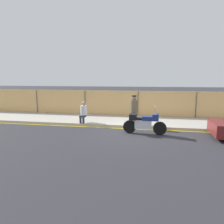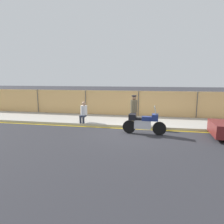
{
  "view_description": "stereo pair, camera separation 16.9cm",
  "coord_description": "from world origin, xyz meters",
  "views": [
    {
      "loc": [
        0.74,
        -10.58,
        2.92
      ],
      "look_at": [
        -1.49,
        1.67,
        0.81
      ],
      "focal_mm": 32.0,
      "sensor_mm": 36.0,
      "label": 1
    },
    {
      "loc": [
        0.91,
        -10.55,
        2.92
      ],
      "look_at": [
        -1.49,
        1.67,
        0.81
      ],
      "focal_mm": 32.0,
      "sensor_mm": 36.0,
      "label": 2
    }
  ],
  "objects": [
    {
      "name": "officer_standing",
      "position": [
        -0.09,
        1.39,
        1.05
      ],
      "size": [
        0.42,
        0.42,
        1.75
      ],
      "color": "brown",
      "rests_on": "sidewalk"
    },
    {
      "name": "sidewalk",
      "position": [
        0.0,
        2.53,
        0.08
      ],
      "size": [
        30.34,
        3.32,
        0.16
      ],
      "color": "#ADA89E",
      "rests_on": "ground_plane"
    },
    {
      "name": "curb_paint_stripe",
      "position": [
        0.0,
        0.79,
        0.0
      ],
      "size": [
        30.34,
        0.18,
        0.01
      ],
      "color": "gold",
      "rests_on": "ground_plane"
    },
    {
      "name": "person_seated_on_curb",
      "position": [
        -3.26,
        1.34,
        0.88
      ],
      "size": [
        0.42,
        0.69,
        1.31
      ],
      "color": "#2D3342",
      "rests_on": "sidewalk"
    },
    {
      "name": "storefront_fence",
      "position": [
        -0.0,
        4.28,
        1.0
      ],
      "size": [
        28.83,
        0.17,
        2.0
      ],
      "color": "#E5B26B",
      "rests_on": "ground_plane"
    },
    {
      "name": "motorcycle",
      "position": [
        0.57,
        -0.16,
        0.61
      ],
      "size": [
        2.28,
        0.57,
        1.51
      ],
      "rotation": [
        0.0,
        0.0,
        -0.05
      ],
      "color": "black",
      "rests_on": "ground_plane"
    },
    {
      "name": "ground_plane",
      "position": [
        0.0,
        0.0,
        0.0
      ],
      "size": [
        120.0,
        120.0,
        0.0
      ],
      "primitive_type": "plane",
      "color": "#2D2D33"
    }
  ]
}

